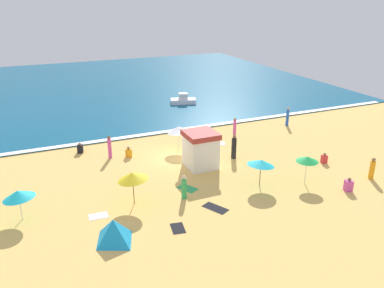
% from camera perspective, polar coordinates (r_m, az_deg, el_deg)
% --- Properties ---
extents(ground_plane, '(60.00, 60.00, 0.00)m').
position_cam_1_polar(ground_plane, '(31.24, -2.65, -2.26)').
color(ground_plane, '#EDBC60').
extents(ocean_water, '(60.00, 44.00, 0.10)m').
position_cam_1_polar(ocean_water, '(57.10, -12.94, 8.12)').
color(ocean_water, '#0F567A').
rests_on(ocean_water, ground_plane).
extents(wave_breaker_foam, '(57.00, 0.70, 0.01)m').
position_cam_1_polar(wave_breaker_foam, '(36.75, -6.19, 1.48)').
color(wave_breaker_foam, white).
rests_on(wave_breaker_foam, ocean_water).
extents(lifeguard_cabana, '(2.30, 2.39, 2.77)m').
position_cam_1_polar(lifeguard_cabana, '(29.44, 1.25, -0.77)').
color(lifeguard_cabana, white).
rests_on(lifeguard_cabana, ground_plane).
extents(beach_umbrella_0, '(2.33, 2.31, 2.02)m').
position_cam_1_polar(beach_umbrella_0, '(26.83, 9.94, -2.66)').
color(beach_umbrella_0, '#4C3823').
rests_on(beach_umbrella_0, ground_plane).
extents(beach_umbrella_1, '(2.41, 2.39, 2.09)m').
position_cam_1_polar(beach_umbrella_1, '(32.61, -1.97, 2.15)').
color(beach_umbrella_1, silver).
rests_on(beach_umbrella_1, ground_plane).
extents(beach_umbrella_2, '(1.89, 1.89, 1.99)m').
position_cam_1_polar(beach_umbrella_2, '(27.89, 16.31, -2.10)').
color(beach_umbrella_2, silver).
rests_on(beach_umbrella_2, ground_plane).
extents(beach_umbrella_3, '(2.60, 2.60, 1.97)m').
position_cam_1_polar(beach_umbrella_3, '(24.67, -23.82, -6.68)').
color(beach_umbrella_3, silver).
rests_on(beach_umbrella_3, ground_plane).
extents(beach_umbrella_4, '(2.66, 2.65, 2.27)m').
position_cam_1_polar(beach_umbrella_4, '(24.33, -8.57, -4.61)').
color(beach_umbrella_4, '#4C3823').
rests_on(beach_umbrella_4, ground_plane).
extents(beach_tent, '(2.30, 2.40, 1.29)m').
position_cam_1_polar(beach_tent, '(21.68, -11.24, -12.14)').
color(beach_tent, '#1999D8').
rests_on(beach_tent, ground_plane).
extents(beachgoer_0, '(0.34, 0.34, 1.87)m').
position_cam_1_polar(beachgoer_0, '(31.88, -11.82, -0.44)').
color(beachgoer_0, '#D84CA5').
rests_on(beachgoer_0, ground_plane).
extents(beachgoer_1, '(0.29, 0.29, 1.86)m').
position_cam_1_polar(beachgoer_1, '(40.04, 13.64, 3.84)').
color(beachgoer_1, blue).
rests_on(beachgoer_1, ground_plane).
extents(beachgoer_2, '(0.37, 0.37, 1.58)m').
position_cam_1_polar(beachgoer_2, '(36.68, 6.19, 2.54)').
color(beachgoer_2, '#D84CA5').
rests_on(beachgoer_2, ground_plane).
extents(beachgoer_3, '(0.51, 0.51, 1.59)m').
position_cam_1_polar(beachgoer_3, '(30.58, 24.59, -3.28)').
color(beachgoer_3, orange).
rests_on(beachgoer_3, ground_plane).
extents(beachgoer_4, '(0.43, 0.43, 1.61)m').
position_cam_1_polar(beachgoer_4, '(25.25, -1.16, -6.29)').
color(beachgoer_4, green).
rests_on(beachgoer_4, ground_plane).
extents(beachgoer_5, '(0.56, 0.56, 0.95)m').
position_cam_1_polar(beachgoer_5, '(28.30, 21.69, -5.56)').
color(beachgoer_5, '#D84CA5').
rests_on(beachgoer_5, ground_plane).
extents(beachgoer_7, '(0.54, 0.54, 0.97)m').
position_cam_1_polar(beachgoer_7, '(35.25, -0.65, 1.29)').
color(beachgoer_7, blue).
rests_on(beachgoer_7, ground_plane).
extents(beachgoer_8, '(0.49, 0.49, 0.87)m').
position_cam_1_polar(beachgoer_8, '(31.99, -9.14, -1.21)').
color(beachgoer_8, orange).
rests_on(beachgoer_8, ground_plane).
extents(beachgoer_9, '(0.55, 0.55, 0.87)m').
position_cam_1_polar(beachgoer_9, '(33.70, -15.86, -0.62)').
color(beachgoer_9, black).
rests_on(beachgoer_9, ground_plane).
extents(beachgoer_10, '(0.55, 0.55, 1.94)m').
position_cam_1_polar(beachgoer_10, '(31.31, 6.08, -0.51)').
color(beachgoer_10, black).
rests_on(beachgoer_10, ground_plane).
extents(beachgoer_11, '(0.45, 0.45, 0.83)m').
position_cam_1_polar(beachgoer_11, '(32.18, 18.57, -2.00)').
color(beachgoer_11, red).
rests_on(beachgoer_11, ground_plane).
extents(beach_towel_0, '(1.40, 1.77, 0.01)m').
position_cam_1_polar(beach_towel_0, '(24.54, 3.39, -9.23)').
color(beach_towel_0, black).
rests_on(beach_towel_0, ground_plane).
extents(beach_towel_1, '(0.91, 1.24, 0.01)m').
position_cam_1_polar(beach_towel_1, '(22.63, -2.06, -12.07)').
color(beach_towel_1, black).
rests_on(beach_towel_1, ground_plane).
extents(beach_towel_2, '(1.44, 1.38, 0.01)m').
position_cam_1_polar(beach_towel_2, '(34.60, 3.87, 0.11)').
color(beach_towel_2, white).
rests_on(beach_towel_2, ground_plane).
extents(beach_towel_3, '(1.35, 1.58, 0.01)m').
position_cam_1_polar(beach_towel_3, '(26.78, -0.67, -6.42)').
color(beach_towel_3, green).
rests_on(beach_towel_3, ground_plane).
extents(beach_towel_4, '(1.17, 0.80, 0.01)m').
position_cam_1_polar(beach_towel_4, '(24.36, -13.39, -10.08)').
color(beach_towel_4, white).
rests_on(beach_towel_4, ground_plane).
extents(small_boat_0, '(3.18, 2.19, 1.21)m').
position_cam_1_polar(small_boat_0, '(46.70, -1.28, 6.37)').
color(small_boat_0, white).
rests_on(small_boat_0, ocean_water).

